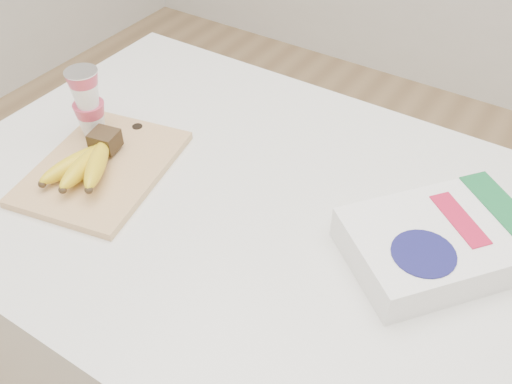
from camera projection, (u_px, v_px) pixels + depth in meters
table at (262, 350)px, 1.25m from camera, size 1.16×0.78×0.87m
cutting_board at (103, 168)px, 1.03m from camera, size 0.27×0.33×0.01m
bananas at (88, 161)px, 0.99m from camera, size 0.12×0.17×0.06m
yogurt_stack at (88, 102)px, 1.04m from camera, size 0.06×0.06×0.14m
cereal_box at (439, 242)px, 0.86m from camera, size 0.32×0.33×0.06m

